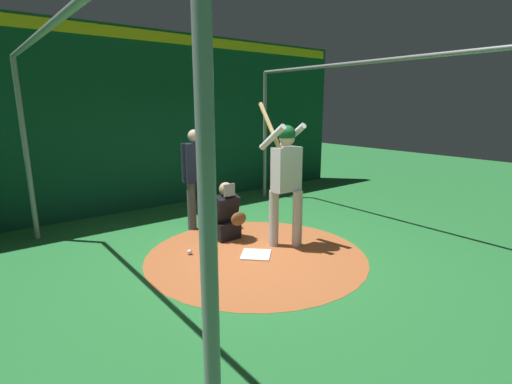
% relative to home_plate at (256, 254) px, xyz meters
% --- Properties ---
extents(ground_plane, '(26.21, 26.21, 0.00)m').
position_rel_home_plate_xyz_m(ground_plane, '(0.00, 0.00, -0.01)').
color(ground_plane, '#287A38').
extents(dirt_circle, '(3.20, 3.20, 0.01)m').
position_rel_home_plate_xyz_m(dirt_circle, '(0.00, 0.00, -0.01)').
color(dirt_circle, '#B76033').
rests_on(dirt_circle, ground).
extents(home_plate, '(0.59, 0.59, 0.01)m').
position_rel_home_plate_xyz_m(home_plate, '(0.00, 0.00, 0.00)').
color(home_plate, white).
rests_on(home_plate, dirt_circle).
extents(batter, '(0.68, 0.49, 2.19)m').
position_rel_home_plate_xyz_m(batter, '(-0.03, 0.59, 1.13)').
color(batter, '#BCBCC0').
rests_on(batter, ground).
extents(catcher, '(0.58, 0.40, 0.95)m').
position_rel_home_plate_xyz_m(catcher, '(-0.86, 0.05, 0.36)').
color(catcher, black).
rests_on(catcher, ground).
extents(umpire, '(0.22, 0.49, 1.74)m').
position_rel_home_plate_xyz_m(umpire, '(-1.64, -0.06, 0.97)').
color(umpire, '#4C4C51').
rests_on(umpire, ground).
extents(back_wall, '(0.23, 10.21, 3.62)m').
position_rel_home_plate_xyz_m(back_wall, '(-3.55, 0.00, 1.81)').
color(back_wall, '#0F472D').
rests_on(back_wall, ground).
extents(cage_frame, '(5.61, 4.89, 2.88)m').
position_rel_home_plate_xyz_m(cage_frame, '(0.00, 0.00, 2.02)').
color(cage_frame, gray).
rests_on(cage_frame, ground).
extents(baseball_0, '(0.07, 0.07, 0.07)m').
position_rel_home_plate_xyz_m(baseball_0, '(-0.61, -0.76, 0.03)').
color(baseball_0, white).
rests_on(baseball_0, dirt_circle).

